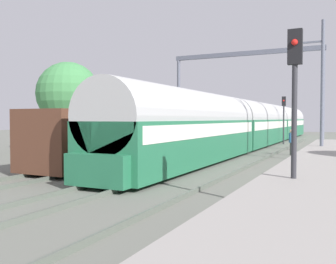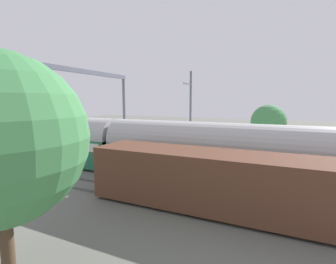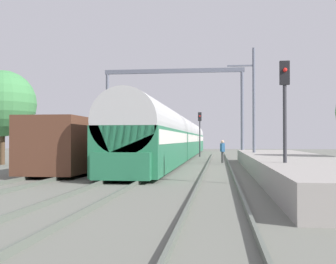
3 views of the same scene
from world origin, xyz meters
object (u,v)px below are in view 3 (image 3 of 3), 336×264
Objects in this scene: freight_car at (86,145)px; catenary_gantry at (174,95)px; railway_signal_near at (285,106)px; railway_signal_far at (200,128)px; passenger_train at (179,137)px; person_crossing at (222,149)px.

catenary_gantry is (3.83, 12.16, 4.13)m from freight_car.
railway_signal_far is (-4.43, 27.20, -0.10)m from railway_signal_near.
catenary_gantry is at bearing 107.79° from railway_signal_near.
catenary_gantry reaches higher than freight_car.
passenger_train is 3.78× the size of freight_car.
railway_signal_far reaches higher than freight_car.
catenary_gantry is at bearing -90.00° from passenger_train.
railway_signal_far is at bearing 73.63° from freight_car.
railway_signal_far is at bearing 75.48° from catenary_gantry.
railway_signal_near is at bearing 165.80° from person_crossing.
passenger_train is at bearing 77.32° from freight_car.
railway_signal_far is (1.92, 2.54, 0.99)m from passenger_train.
railway_signal_near reaches higher than railway_signal_far.
catenary_gantry is at bearing 25.74° from person_crossing.
person_crossing is at bearing 46.55° from freight_car.
railway_signal_far is (-2.22, 11.16, 1.93)m from person_crossing.
passenger_train is 10.36× the size of railway_signal_near.
catenary_gantry reaches higher than railway_signal_near.
railway_signal_near is at bearing -36.86° from freight_car.
person_crossing is at bearing -64.35° from passenger_train.
catenary_gantry reaches higher than passenger_train.
freight_car is 1.08× the size of catenary_gantry.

